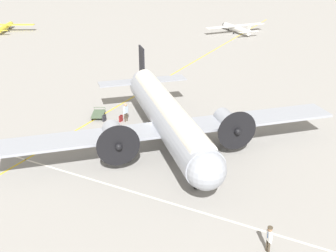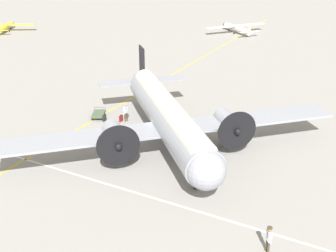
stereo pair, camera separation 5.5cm
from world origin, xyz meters
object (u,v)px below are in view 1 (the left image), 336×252
(suitcase_upright_spare, at_px, (104,118))
(baggage_cart, at_px, (98,114))
(airliner_main, at_px, (170,118))
(crew_foreground, at_px, (269,237))
(light_aircraft_distant, at_px, (236,28))
(passenger_boarding, at_px, (126,110))
(suitcase_near_door, at_px, (121,118))
(light_aircraft_taxiing, at_px, (5,27))

(suitcase_upright_spare, xyz_separation_m, baggage_cart, (0.57, 1.10, -0.02))
(airliner_main, relative_size, suitcase_upright_spare, 33.04)
(crew_foreground, bearing_deg, light_aircraft_distant, -21.23)
(baggage_cart, bearing_deg, passenger_boarding, 68.07)
(suitcase_near_door, distance_m, light_aircraft_taxiing, 47.40)
(suitcase_near_door, distance_m, baggage_cart, 2.50)
(passenger_boarding, height_order, light_aircraft_distant, light_aircraft_distant)
(baggage_cart, bearing_deg, light_aircraft_distant, 153.67)
(suitcase_upright_spare, distance_m, baggage_cart, 1.24)
(light_aircraft_distant, bearing_deg, suitcase_near_door, 133.34)
(baggage_cart, relative_size, light_aircraft_distant, 0.25)
(airliner_main, height_order, light_aircraft_taxiing, airliner_main)
(airliner_main, bearing_deg, passenger_boarding, -159.62)
(baggage_cart, bearing_deg, crew_foreground, 32.14)
(suitcase_upright_spare, bearing_deg, crew_foreground, -120.10)
(suitcase_near_door, relative_size, baggage_cart, 0.26)
(crew_foreground, relative_size, light_aircraft_distant, 0.17)
(suitcase_upright_spare, bearing_deg, passenger_boarding, -64.12)
(crew_foreground, xyz_separation_m, light_aircraft_taxiing, (35.46, 57.25, -0.21))
(suitcase_near_door, relative_size, suitcase_upright_spare, 0.99)
(crew_foreground, bearing_deg, light_aircraft_taxiing, 16.11)
(suitcase_near_door, bearing_deg, suitcase_upright_spare, 113.92)
(passenger_boarding, relative_size, suitcase_near_door, 2.78)
(airliner_main, bearing_deg, suitcase_upright_spare, -148.31)
(suitcase_near_door, bearing_deg, baggage_cart, 91.19)
(passenger_boarding, xyz_separation_m, light_aircraft_distant, (41.79, 4.05, -0.20))
(suitcase_near_door, relative_size, light_aircraft_taxiing, 0.07)
(crew_foreground, xyz_separation_m, light_aircraft_distant, (53.11, 20.27, -0.16))
(crew_foreground, relative_size, baggage_cart, 0.68)
(crew_foreground, bearing_deg, suitcase_upright_spare, 17.78)
(suitcase_near_door, xyz_separation_m, baggage_cart, (-0.05, 2.50, -0.02))
(suitcase_upright_spare, relative_size, light_aircraft_taxiing, 0.07)
(crew_foreground, height_order, suitcase_near_door, crew_foreground)
(crew_foreground, distance_m, light_aircraft_distant, 56.85)
(baggage_cart, bearing_deg, light_aircraft_taxiing, -150.56)
(airliner_main, height_order, baggage_cart, airliner_main)
(light_aircraft_distant, distance_m, light_aircraft_taxiing, 40.98)
(crew_foreground, bearing_deg, baggage_cart, 17.92)
(suitcase_upright_spare, height_order, baggage_cart, suitcase_upright_spare)
(baggage_cart, bearing_deg, suitcase_near_door, 63.28)
(suitcase_upright_spare, relative_size, light_aircraft_distant, 0.07)
(passenger_boarding, relative_size, light_aircraft_taxiing, 0.18)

